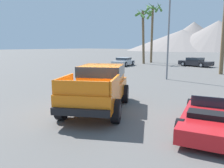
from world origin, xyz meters
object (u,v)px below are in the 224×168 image
at_px(palm_tree_tall, 153,18).
at_px(palm_tree_short, 144,23).
at_px(street_lamp_post, 169,20).
at_px(red_convertible_car, 212,117).
at_px(parked_car_silver, 124,61).
at_px(orange_pickup_truck, 99,84).
at_px(parked_car_dark, 195,62).

xyz_separation_m(palm_tree_tall, palm_tree_short, (0.08, -2.93, -0.89)).
relative_size(street_lamp_post, palm_tree_short, 0.95).
xyz_separation_m(street_lamp_post, palm_tree_tall, (-9.80, 15.64, 2.34)).
distance_m(palm_tree_tall, palm_tree_short, 3.06).
xyz_separation_m(red_convertible_car, parked_car_silver, (-15.85, 17.30, 0.19)).
height_order(orange_pickup_truck, palm_tree_tall, palm_tree_tall).
height_order(red_convertible_car, palm_tree_tall, palm_tree_tall).
bearing_deg(parked_car_silver, parked_car_dark, -159.98).
bearing_deg(street_lamp_post, palm_tree_short, 127.42).
height_order(parked_car_dark, street_lamp_post, street_lamp_post).
distance_m(parked_car_silver, palm_tree_short, 7.28).
bearing_deg(palm_tree_short, street_lamp_post, -52.58).
bearing_deg(palm_tree_tall, palm_tree_short, -88.47).
relative_size(orange_pickup_truck, parked_car_silver, 1.21).
height_order(orange_pickup_truck, red_convertible_car, orange_pickup_truck).
bearing_deg(palm_tree_tall, orange_pickup_truck, -66.49).
bearing_deg(parked_car_silver, street_lamp_post, 129.17).
xyz_separation_m(parked_car_silver, parked_car_dark, (8.15, 5.13, 0.02)).
bearing_deg(parked_car_dark, palm_tree_tall, -94.69).
distance_m(parked_car_dark, palm_tree_tall, 10.50).
relative_size(parked_car_silver, parked_car_dark, 0.97).
bearing_deg(red_convertible_car, orange_pickup_truck, 172.83).
bearing_deg(red_convertible_car, street_lamp_post, 109.65).
bearing_deg(parked_car_silver, orange_pickup_truck, 110.24).
xyz_separation_m(orange_pickup_truck, parked_car_dark, (-3.11, 22.85, -0.46)).
bearing_deg(parked_car_silver, red_convertible_car, 120.32).
bearing_deg(orange_pickup_truck, palm_tree_tall, 84.80).
height_order(red_convertible_car, palm_tree_short, palm_tree_short).
relative_size(orange_pickup_truck, palm_tree_tall, 0.56).
height_order(parked_car_silver, street_lamp_post, street_lamp_post).
bearing_deg(red_convertible_car, palm_tree_short, 112.81).
bearing_deg(red_convertible_car, parked_car_dark, 96.52).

